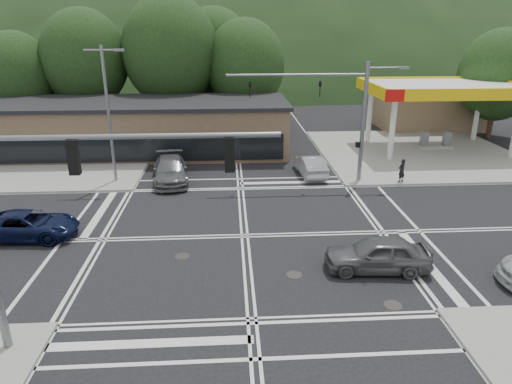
{
  "coord_description": "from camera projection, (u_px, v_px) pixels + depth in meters",
  "views": [
    {
      "loc": [
        -0.72,
        -21.16,
        10.23
      ],
      "look_at": [
        0.75,
        2.68,
        1.4
      ],
      "focal_mm": 32.0,
      "sensor_mm": 36.0,
      "label": 1
    }
  ],
  "objects": [
    {
      "name": "streetlight_nw",
      "position": [
        109.0,
        109.0,
        29.59
      ],
      "size": [
        2.5,
        0.25,
        9.0
      ],
      "color": "slate",
      "rests_on": "ground"
    },
    {
      "name": "tree_ne",
      "position": [
        499.0,
        75.0,
        41.48
      ],
      "size": [
        7.2,
        7.2,
        9.99
      ],
      "color": "#382619",
      "rests_on": "ground"
    },
    {
      "name": "tree_n_b",
      "position": [
        171.0,
        51.0,
        42.83
      ],
      "size": [
        9.0,
        9.0,
        12.98
      ],
      "color": "#382619",
      "rests_on": "ground"
    },
    {
      "name": "car_queue_b",
      "position": [
        250.0,
        147.0,
        37.59
      ],
      "size": [
        1.86,
        4.16,
        1.39
      ],
      "primitive_type": "imported",
      "rotation": [
        0.0,
        0.0,
        3.08
      ],
      "color": "silver",
      "rests_on": "ground"
    },
    {
      "name": "hill_north",
      "position": [
        230.0,
        70.0,
        107.66
      ],
      "size": [
        252.0,
        126.0,
        140.0
      ],
      "primitive_type": "ellipsoid",
      "color": "#1B3116",
      "rests_on": "ground"
    },
    {
      "name": "tree_n_e",
      "position": [
        214.0,
        56.0,
        47.03
      ],
      "size": [
        8.4,
        8.4,
        11.98
      ],
      "color": "#382619",
      "rests_on": "ground"
    },
    {
      "name": "sidewalk_ne",
      "position": [
        416.0,
        153.0,
        38.28
      ],
      "size": [
        16.0,
        16.0,
        0.15
      ],
      "primitive_type": "cube",
      "color": "gray",
      "rests_on": "ground"
    },
    {
      "name": "car_grey_center",
      "position": [
        377.0,
        254.0,
        19.92
      ],
      "size": [
        4.7,
        2.21,
        1.56
      ],
      "primitive_type": "imported",
      "rotation": [
        0.0,
        0.0,
        -1.65
      ],
      "color": "#535558",
      "rests_on": "ground"
    },
    {
      "name": "car_blue_west",
      "position": [
        27.0,
        225.0,
        23.0
      ],
      "size": [
        5.08,
        2.52,
        1.38
      ],
      "primitive_type": "imported",
      "rotation": [
        0.0,
        0.0,
        1.52
      ],
      "color": "black",
      "rests_on": "ground"
    },
    {
      "name": "ground",
      "position": [
        245.0,
        236.0,
        23.4
      ],
      "size": [
        120.0,
        120.0,
        0.0
      ],
      "primitive_type": "plane",
      "color": "black",
      "rests_on": "ground"
    },
    {
      "name": "signal_mast_ne",
      "position": [
        346.0,
        108.0,
        29.72
      ],
      "size": [
        11.65,
        0.3,
        8.0
      ],
      "color": "slate",
      "rests_on": "ground"
    },
    {
      "name": "signal_mast_sw",
      "position": [
        40.0,
        206.0,
        13.58
      ],
      "size": [
        9.14,
        0.28,
        8.0
      ],
      "color": "slate",
      "rests_on": "ground"
    },
    {
      "name": "tree_n_a",
      "position": [
        85.0,
        59.0,
        42.59
      ],
      "size": [
        8.0,
        8.0,
        11.75
      ],
      "color": "#382619",
      "rests_on": "ground"
    },
    {
      "name": "gas_station_canopy",
      "position": [
        442.0,
        91.0,
        37.6
      ],
      "size": [
        12.32,
        8.34,
        5.75
      ],
      "color": "silver",
      "rests_on": "ground"
    },
    {
      "name": "convenience_store",
      "position": [
        428.0,
        109.0,
        47.3
      ],
      "size": [
        10.0,
        6.0,
        3.8
      ],
      "primitive_type": "cube",
      "color": "#846B4F",
      "rests_on": "ground"
    },
    {
      "name": "car_queue_a",
      "position": [
        310.0,
        165.0,
        32.58
      ],
      "size": [
        1.89,
        4.5,
        1.44
      ],
      "primitive_type": "imported",
      "rotation": [
        0.0,
        0.0,
        3.22
      ],
      "color": "#A1A2A8",
      "rests_on": "ground"
    },
    {
      "name": "commercial_row",
      "position": [
        141.0,
        128.0,
        38.16
      ],
      "size": [
        24.0,
        8.0,
        4.0
      ],
      "primitive_type": "cube",
      "color": "brown",
      "rests_on": "ground"
    },
    {
      "name": "tree_n_c",
      "position": [
        245.0,
        65.0,
        43.68
      ],
      "size": [
        7.6,
        7.6,
        10.87
      ],
      "color": "#382619",
      "rests_on": "ground"
    },
    {
      "name": "sidewalk_nw",
      "position": [
        51.0,
        159.0,
        36.55
      ],
      "size": [
        16.0,
        16.0,
        0.15
      ],
      "primitive_type": "cube",
      "color": "gray",
      "rests_on": "ground"
    },
    {
      "name": "tree_n_d",
      "position": [
        17.0,
        75.0,
        41.76
      ],
      "size": [
        6.8,
        6.8,
        9.76
      ],
      "color": "#382619",
      "rests_on": "ground"
    },
    {
      "name": "pedestrian",
      "position": [
        402.0,
        170.0,
        30.72
      ],
      "size": [
        0.69,
        0.63,
        1.58
      ],
      "primitive_type": "imported",
      "rotation": [
        0.0,
        0.0,
        3.7
      ],
      "color": "black",
      "rests_on": "sidewalk_ne"
    },
    {
      "name": "car_northbound",
      "position": [
        170.0,
        170.0,
        31.27
      ],
      "size": [
        2.94,
        5.78,
        1.61
      ],
      "primitive_type": "imported",
      "rotation": [
        0.0,
        0.0,
        0.13
      ],
      "color": "#55585A",
      "rests_on": "ground"
    }
  ]
}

